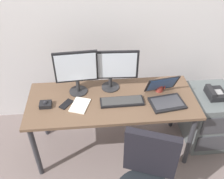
# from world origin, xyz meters

# --- Properties ---
(ground_plane) EXTENTS (8.00, 8.00, 0.00)m
(ground_plane) POSITION_xyz_m (0.00, 0.00, 0.00)
(ground_plane) COLOR #6F615F
(back_wall) EXTENTS (6.00, 0.10, 2.80)m
(back_wall) POSITION_xyz_m (0.00, 0.68, 1.40)
(back_wall) COLOR silver
(back_wall) RESTS_ON ground
(desk) EXTENTS (1.62, 0.66, 0.70)m
(desk) POSITION_xyz_m (0.00, 0.00, 0.62)
(desk) COLOR brown
(desk) RESTS_ON ground
(file_cabinet) EXTENTS (0.42, 0.53, 0.63)m
(file_cabinet) POSITION_xyz_m (1.06, 0.05, 0.32)
(file_cabinet) COLOR #555C5E
(file_cabinet) RESTS_ON ground
(desk_phone) EXTENTS (0.17, 0.20, 0.09)m
(desk_phone) POSITION_xyz_m (1.05, 0.04, 0.67)
(desk_phone) COLOR black
(desk_phone) RESTS_ON file_cabinet
(monitor_main) EXTENTS (0.54, 0.18, 0.42)m
(monitor_main) POSITION_xyz_m (0.00, 0.19, 0.94)
(monitor_main) COLOR #262628
(monitor_main) RESTS_ON desk
(monitor_side) EXTENTS (0.41, 0.18, 0.45)m
(monitor_side) POSITION_xyz_m (-0.32, 0.15, 0.96)
(monitor_side) COLOR #262628
(monitor_side) RESTS_ON desk
(keyboard) EXTENTS (0.41, 0.14, 0.03)m
(keyboard) POSITION_xyz_m (0.09, -0.05, 0.71)
(keyboard) COLOR black
(keyboard) RESTS_ON desk
(laptop) EXTENTS (0.35, 0.36, 0.22)m
(laptop) POSITION_xyz_m (0.50, -0.05, 0.75)
(laptop) COLOR black
(laptop) RESTS_ON desk
(trackball_mouse) EXTENTS (0.11, 0.09, 0.07)m
(trackball_mouse) POSITION_xyz_m (-0.62, -0.04, 0.72)
(trackball_mouse) COLOR black
(trackball_mouse) RESTS_ON desk
(coffee_mug) EXTENTS (0.09, 0.08, 0.12)m
(coffee_mug) POSITION_xyz_m (0.49, 0.09, 0.76)
(coffee_mug) COLOR #99352D
(coffee_mug) RESTS_ON desk
(paper_notepad) EXTENTS (0.21, 0.24, 0.01)m
(paper_notepad) POSITION_xyz_m (-0.31, -0.07, 0.71)
(paper_notepad) COLOR white
(paper_notepad) RESTS_ON desk
(cell_phone) EXTENTS (0.14, 0.15, 0.01)m
(cell_phone) POSITION_xyz_m (-0.43, -0.04, 0.71)
(cell_phone) COLOR black
(cell_phone) RESTS_ON desk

